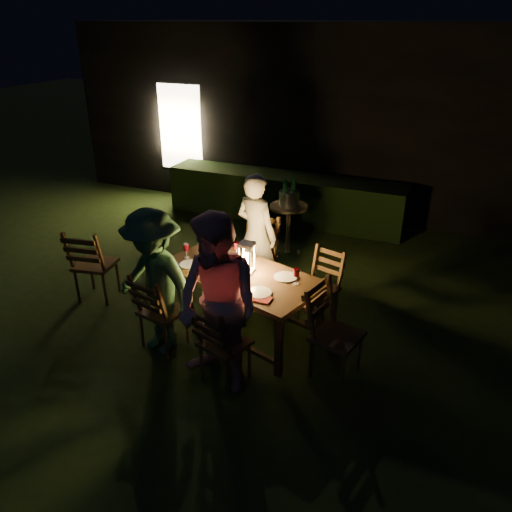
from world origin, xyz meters
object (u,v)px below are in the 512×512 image
at_px(chair_far_right, 319,299).
at_px(person_opp_left, 155,283).
at_px(ice_bucket, 289,198).
at_px(lantern, 247,259).
at_px(person_house_side, 256,235).
at_px(bottle_bucket_b, 293,195).
at_px(person_opp_right, 218,305).
at_px(chair_far_left, 254,270).
at_px(chair_spare, 96,276).
at_px(bottle_bucket_a, 285,195).
at_px(side_table, 289,211).
at_px(chair_end, 334,348).
at_px(dining_table, 240,278).
at_px(chair_near_left, 163,323).
at_px(chair_near_right, 224,356).
at_px(bottle_table, 223,255).

xyz_separation_m(chair_far_right, person_opp_left, (-1.41, -1.24, 0.53)).
bearing_deg(ice_bucket, lantern, -82.56).
bearing_deg(person_opp_left, chair_far_right, 57.81).
distance_m(person_house_side, bottle_bucket_b, 1.34).
bearing_deg(ice_bucket, person_opp_right, -82.37).
distance_m(chair_far_right, bottle_bucket_b, 2.01).
distance_m(chair_far_left, chair_spare, 2.00).
bearing_deg(lantern, chair_far_right, 38.55).
bearing_deg(person_opp_right, bottle_bucket_b, 113.27).
bearing_deg(person_opp_right, chair_spare, 175.09).
height_order(ice_bucket, bottle_bucket_a, bottle_bucket_a).
xyz_separation_m(chair_far_left, ice_bucket, (-0.01, 1.33, 0.55)).
height_order(chair_far_right, chair_spare, chair_spare).
relative_size(person_opp_right, bottle_bucket_a, 5.54).
xyz_separation_m(side_table, bottle_bucket_a, (-0.05, -0.04, 0.25)).
height_order(chair_spare, lantern, lantern).
xyz_separation_m(chair_end, bottle_bucket_a, (-1.45, 2.52, 0.62)).
bearing_deg(lantern, chair_far_left, 108.20).
xyz_separation_m(chair_far_left, person_opp_left, (-0.45, -1.53, 0.48)).
relative_size(dining_table, lantern, 5.64).
relative_size(chair_far_left, lantern, 3.03).
bearing_deg(chair_end, chair_near_left, -68.82).
bearing_deg(side_table, bottle_bucket_a, -141.34).
bearing_deg(person_opp_right, chair_near_right, 90.16).
distance_m(chair_far_right, chair_spare, 2.81).
height_order(chair_near_left, ice_bucket, ice_bucket).
height_order(chair_spare, person_opp_right, person_opp_right).
relative_size(person_opp_right, person_opp_left, 1.10).
distance_m(chair_far_left, ice_bucket, 1.44).
xyz_separation_m(lantern, ice_bucket, (-0.28, 2.17, -0.03)).
xyz_separation_m(chair_near_left, person_house_side, (0.45, 1.52, 0.51)).
height_order(dining_table, lantern, lantern).
relative_size(person_house_side, bottle_bucket_a, 4.99).
distance_m(chair_near_left, chair_far_right, 1.83).
xyz_separation_m(person_opp_right, person_opp_left, (-0.86, 0.26, -0.08)).
relative_size(person_house_side, ice_bucket, 5.32).
bearing_deg(chair_end, chair_spare, -82.23).
xyz_separation_m(person_house_side, bottle_bucket_a, (-0.07, 1.25, 0.12)).
height_order(chair_far_left, person_opp_right, person_opp_right).
height_order(dining_table, bottle_table, bottle_table).
distance_m(person_opp_right, ice_bucket, 3.15).
bearing_deg(side_table, chair_near_left, -98.66).
distance_m(chair_end, bottle_bucket_b, 2.99).
bearing_deg(dining_table, chair_near_right, -59.69).
bearing_deg(person_house_side, bottle_table, 103.71).
bearing_deg(side_table, person_opp_right, -82.37).
bearing_deg(person_house_side, bottle_bucket_b, -74.46).
relative_size(chair_far_right, ice_bucket, 2.97).
bearing_deg(bottle_table, side_table, 89.51).
height_order(chair_near_left, bottle_bucket_a, bottle_bucket_a).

